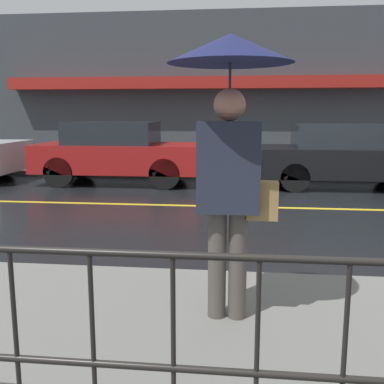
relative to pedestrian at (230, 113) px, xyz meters
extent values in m
plane|color=black|center=(1.34, 4.80, -1.74)|extent=(80.00, 80.00, 0.00)
cube|color=slate|center=(1.34, 9.49, -1.69)|extent=(28.00, 1.91, 0.10)
cube|color=gold|center=(1.34, 4.80, -1.74)|extent=(25.20, 0.12, 0.01)
cube|color=#383D42|center=(1.34, 10.59, 0.62)|extent=(28.00, 0.30, 4.73)
cube|color=maroon|center=(1.34, 10.17, 0.86)|extent=(16.80, 0.55, 0.35)
cylinder|color=black|center=(-0.98, -1.53, -1.13)|extent=(0.02, 0.02, 1.01)
cylinder|color=black|center=(-0.60, -1.53, -1.13)|extent=(0.02, 0.02, 1.01)
cylinder|color=black|center=(-0.21, -1.53, -1.13)|extent=(0.02, 0.02, 1.01)
cylinder|color=black|center=(0.18, -1.53, -1.13)|extent=(0.02, 0.02, 1.01)
cylinder|color=black|center=(0.57, -1.53, -1.13)|extent=(0.02, 0.02, 1.01)
cylinder|color=#4C4742|center=(-0.09, 0.00, -1.20)|extent=(0.15, 0.15, 0.88)
cylinder|color=#4C4742|center=(0.08, 0.00, -1.20)|extent=(0.15, 0.15, 0.88)
cube|color=#232838|center=(-0.01, 0.00, -0.41)|extent=(0.48, 0.29, 0.70)
sphere|color=tan|center=(-0.01, 0.00, 0.06)|extent=(0.24, 0.24, 0.24)
cylinder|color=#262628|center=(-0.01, 0.00, -0.02)|extent=(0.02, 0.02, 0.77)
cone|color=#191E4C|center=(-0.01, 0.00, 0.47)|extent=(0.94, 0.94, 0.21)
cube|color=#9E7A47|center=(0.26, 0.00, -0.67)|extent=(0.24, 0.12, 0.30)
cylinder|color=black|center=(-6.45, 8.18, -1.44)|extent=(0.60, 0.22, 0.60)
cube|color=maroon|center=(-2.90, 7.32, -1.10)|extent=(4.04, 1.72, 0.67)
cube|color=#1E2328|center=(-3.06, 7.32, -0.50)|extent=(2.10, 1.58, 0.53)
cylinder|color=black|center=(-1.65, 8.07, -1.38)|extent=(0.71, 0.22, 0.71)
cylinder|color=black|center=(-1.65, 6.57, -1.38)|extent=(0.71, 0.22, 0.71)
cylinder|color=black|center=(-4.15, 8.07, -1.38)|extent=(0.71, 0.22, 0.71)
cylinder|color=black|center=(-4.15, 6.57, -1.38)|extent=(0.71, 0.22, 0.71)
cube|color=black|center=(2.49, 7.32, -1.13)|extent=(3.94, 1.77, 0.67)
cube|color=#1E2328|center=(2.33, 7.32, -0.54)|extent=(2.05, 1.63, 0.53)
cylinder|color=black|center=(1.27, 8.09, -1.42)|extent=(0.64, 0.22, 0.64)
cylinder|color=black|center=(1.27, 6.54, -1.42)|extent=(0.64, 0.22, 0.64)
camera|label=1|loc=(0.09, -3.44, 0.01)|focal=42.00mm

